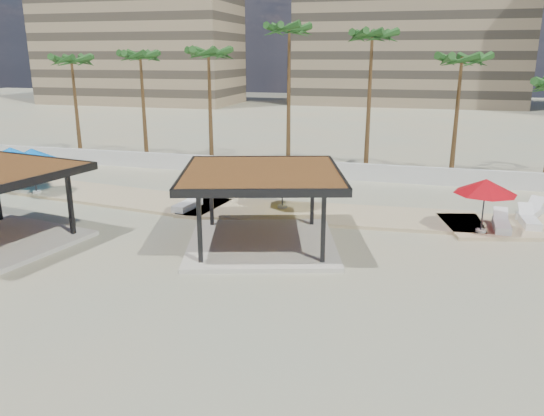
# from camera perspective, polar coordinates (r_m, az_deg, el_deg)

# --- Properties ---
(ground) EXTENTS (200.00, 200.00, 0.00)m
(ground) POSITION_cam_1_polar(r_m,az_deg,el_deg) (22.92, -2.16, -5.41)
(ground) COLOR tan
(ground) RESTS_ON ground
(promenade) EXTENTS (44.45, 7.97, 0.24)m
(promenade) POSITION_cam_1_polar(r_m,az_deg,el_deg) (29.54, 6.02, -0.38)
(promenade) COLOR #C6B284
(promenade) RESTS_ON ground
(boundary_wall) EXTENTS (56.00, 0.30, 1.20)m
(boundary_wall) POSITION_cam_1_polar(r_m,az_deg,el_deg) (37.70, 5.15, 4.12)
(boundary_wall) COLOR silver
(boundary_wall) RESTS_ON ground
(building_west) EXTENTS (34.00, 16.00, 32.40)m
(building_west) POSITION_cam_1_polar(r_m,az_deg,el_deg) (100.97, -14.22, 19.58)
(building_west) COLOR #937F60
(building_west) RESTS_ON ground
(building_mid) EXTENTS (38.00, 16.00, 30.40)m
(building_mid) POSITION_cam_1_polar(r_m,az_deg,el_deg) (98.52, 14.71, 19.06)
(building_mid) COLOR #847259
(building_mid) RESTS_ON ground
(pavilion_central) EXTENTS (8.61, 8.61, 3.52)m
(pavilion_central) POSITION_cam_1_polar(r_m,az_deg,el_deg) (23.78, -1.12, 0.74)
(pavilion_central) COLOR beige
(pavilion_central) RESTS_ON ground
(umbrella_a) EXTENTS (3.25, 3.25, 2.58)m
(umbrella_a) POSITION_cam_1_polar(r_m,az_deg,el_deg) (37.88, -26.30, 5.33)
(umbrella_a) COLOR beige
(umbrella_a) RESTS_ON promenade
(umbrella_b) EXTENTS (3.53, 3.53, 2.76)m
(umbrella_b) POSITION_cam_1_polar(r_m,az_deg,el_deg) (29.17, 1.13, 4.54)
(umbrella_b) COLOR beige
(umbrella_b) RESTS_ON promenade
(umbrella_c) EXTENTS (3.28, 3.28, 2.62)m
(umbrella_c) POSITION_cam_1_polar(r_m,az_deg,el_deg) (27.00, 22.00, 2.15)
(umbrella_c) COLOR beige
(umbrella_c) RESTS_ON promenade
(umbrella_f) EXTENTS (3.18, 3.18, 2.78)m
(umbrella_f) POSITION_cam_1_polar(r_m,az_deg,el_deg) (35.52, -24.42, 5.23)
(umbrella_f) COLOR beige
(umbrella_f) RESTS_ON promenade
(lounger_a) EXTENTS (1.03, 2.35, 0.86)m
(lounger_a) POSITION_cam_1_polar(r_m,az_deg,el_deg) (29.91, -9.04, 0.37)
(lounger_a) COLOR silver
(lounger_a) RESTS_ON promenade
(lounger_b) EXTENTS (0.80, 2.24, 0.84)m
(lounger_b) POSITION_cam_1_polar(r_m,az_deg,el_deg) (28.38, 23.45, -1.68)
(lounger_b) COLOR silver
(lounger_b) RESTS_ON promenade
(lounger_c) EXTENTS (0.88, 2.32, 0.86)m
(lounger_c) POSITION_cam_1_polar(r_m,az_deg,el_deg) (29.67, 25.88, -1.22)
(lounger_c) COLOR silver
(lounger_c) RESTS_ON promenade
(lounger_d) EXTENTS (1.72, 2.45, 0.89)m
(lounger_d) POSITION_cam_1_polar(r_m,az_deg,el_deg) (31.24, 26.05, -0.42)
(lounger_d) COLOR silver
(lounger_d) RESTS_ON promenade
(palm_a) EXTENTS (3.00, 3.00, 8.83)m
(palm_a) POSITION_cam_1_polar(r_m,az_deg,el_deg) (47.39, -20.75, 14.28)
(palm_a) COLOR brown
(palm_a) RESTS_ON ground
(palm_b) EXTENTS (3.00, 3.00, 9.17)m
(palm_b) POSITION_cam_1_polar(r_m,az_deg,el_deg) (44.53, -13.97, 15.17)
(palm_b) COLOR brown
(palm_b) RESTS_ON ground
(palm_c) EXTENTS (3.00, 3.00, 9.38)m
(palm_c) POSITION_cam_1_polar(r_m,az_deg,el_deg) (41.41, -6.84, 15.75)
(palm_c) COLOR brown
(palm_c) RESTS_ON ground
(palm_d) EXTENTS (3.00, 3.00, 11.03)m
(palm_d) POSITION_cam_1_polar(r_m,az_deg,el_deg) (40.36, 1.87, 18.03)
(palm_d) COLOR brown
(palm_d) RESTS_ON ground
(palm_e) EXTENTS (3.00, 3.00, 10.52)m
(palm_e) POSITION_cam_1_polar(r_m,az_deg,el_deg) (38.88, 10.71, 17.15)
(palm_e) COLOR brown
(palm_e) RESTS_ON ground
(palm_f) EXTENTS (3.00, 3.00, 8.95)m
(palm_f) POSITION_cam_1_polar(r_m,az_deg,el_deg) (39.00, 19.71, 14.34)
(palm_f) COLOR brown
(palm_f) RESTS_ON ground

